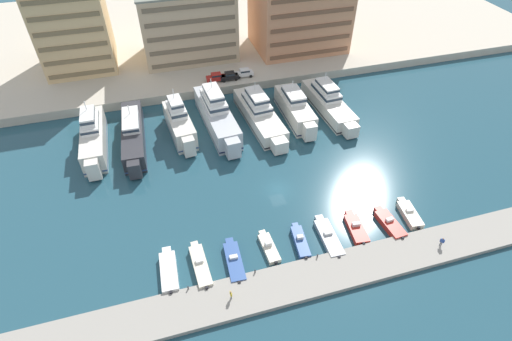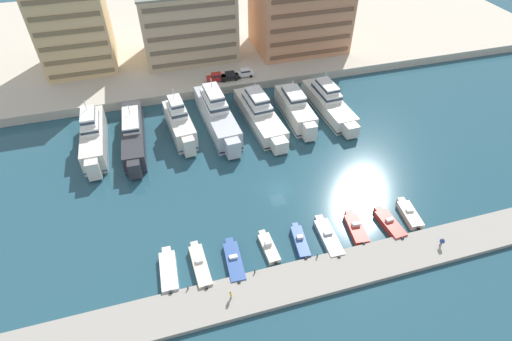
{
  "view_description": "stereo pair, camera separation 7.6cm",
  "coord_description": "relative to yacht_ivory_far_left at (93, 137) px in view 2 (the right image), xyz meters",
  "views": [
    {
      "loc": [
        -16.61,
        -44.04,
        46.25
      ],
      "look_at": [
        -3.02,
        2.86,
        2.5
      ],
      "focal_mm": 28.0,
      "sensor_mm": 36.0,
      "label": 1
    },
    {
      "loc": [
        -16.54,
        -44.06,
        46.25
      ],
      "look_at": [
        -3.02,
        2.86,
        2.5
      ],
      "focal_mm": 28.0,
      "sensor_mm": 36.0,
      "label": 2
    }
  ],
  "objects": [
    {
      "name": "ground_plane",
      "position": [
        28.87,
        -19.78,
        -2.57
      ],
      "size": [
        400.0,
        400.0,
        0.0
      ],
      "primitive_type": "plane",
      "color": "#234C5B"
    },
    {
      "name": "quay_promenade",
      "position": [
        28.87,
        46.93,
        -1.62
      ],
      "size": [
        180.0,
        70.0,
        1.9
      ],
      "primitive_type": "cube",
      "color": "beige",
      "rests_on": "ground"
    },
    {
      "name": "pier_dock",
      "position": [
        28.87,
        -37.17,
        -2.23
      ],
      "size": [
        120.0,
        5.83,
        0.69
      ],
      "primitive_type": "cube",
      "color": "#9E998E",
      "rests_on": "ground"
    },
    {
      "name": "yacht_ivory_far_left",
      "position": [
        0.0,
        0.0,
        0.0
      ],
      "size": [
        3.99,
        18.64,
        8.71
      ],
      "color": "silver",
      "rests_on": "ground"
    },
    {
      "name": "yacht_charcoal_left",
      "position": [
        6.95,
        -0.44,
        -0.56
      ],
      "size": [
        4.42,
        21.07,
        6.63
      ],
      "color": "#333338",
      "rests_on": "ground"
    },
    {
      "name": "yacht_ivory_mid_left",
      "position": [
        15.65,
        -0.13,
        0.1
      ],
      "size": [
        4.97,
        15.3,
        8.98
      ],
      "color": "silver",
      "rests_on": "ground"
    },
    {
      "name": "yacht_silver_center_left",
      "position": [
        23.02,
        0.72,
        0.09
      ],
      "size": [
        5.86,
        21.95,
        9.0
      ],
      "color": "silver",
      "rests_on": "ground"
    },
    {
      "name": "yacht_ivory_center",
      "position": [
        31.38,
        -0.36,
        -0.5
      ],
      "size": [
        6.32,
        21.62,
        7.66
      ],
      "color": "silver",
      "rests_on": "ground"
    },
    {
      "name": "yacht_ivory_center_right",
      "position": [
        38.67,
        -0.94,
        -0.34
      ],
      "size": [
        4.19,
        16.87,
        7.2
      ],
      "color": "silver",
      "rests_on": "ground"
    },
    {
      "name": "yacht_ivory_mid_right",
      "position": [
        46.18,
        -0.3,
        -0.54
      ],
      "size": [
        5.39,
        20.34,
        7.46
      ],
      "color": "silver",
      "rests_on": "ground"
    },
    {
      "name": "motorboat_white_far_left",
      "position": [
        9.6,
        -30.97,
        -2.04
      ],
      "size": [
        2.39,
        7.46,
        1.05
      ],
      "color": "white",
      "rests_on": "ground"
    },
    {
      "name": "motorboat_cream_left",
      "position": [
        13.82,
        -31.31,
        -2.03
      ],
      "size": [
        2.19,
        7.94,
        1.44
      ],
      "color": "beige",
      "rests_on": "ground"
    },
    {
      "name": "motorboat_blue_mid_left",
      "position": [
        18.41,
        -31.8,
        -2.13
      ],
      "size": [
        2.36,
        7.64,
        1.23
      ],
      "color": "#33569E",
      "rests_on": "ground"
    },
    {
      "name": "motorboat_cream_center_left",
      "position": [
        23.71,
        -30.85,
        -2.18
      ],
      "size": [
        1.96,
        6.14,
        1.3
      ],
      "color": "beige",
      "rests_on": "ground"
    },
    {
      "name": "motorboat_blue_center",
      "position": [
        28.31,
        -31.21,
        -2.07
      ],
      "size": [
        2.17,
        6.53,
        1.46
      ],
      "color": "#33569E",
      "rests_on": "ground"
    },
    {
      "name": "motorboat_grey_center_right",
      "position": [
        32.57,
        -31.54,
        -2.15
      ],
      "size": [
        2.42,
        8.11,
        1.19
      ],
      "color": "#9EA3A8",
      "rests_on": "ground"
    },
    {
      "name": "motorboat_red_mid_right",
      "position": [
        37.18,
        -31.1,
        -2.14
      ],
      "size": [
        2.78,
        6.7,
        1.35
      ],
      "color": "red",
      "rests_on": "ground"
    },
    {
      "name": "motorboat_red_right",
      "position": [
        42.36,
        -31.78,
        -2.07
      ],
      "size": [
        2.5,
        6.76,
        1.42
      ],
      "color": "red",
      "rests_on": "ground"
    },
    {
      "name": "motorboat_cream_far_right",
      "position": [
        46.31,
        -30.89,
        -2.08
      ],
      "size": [
        2.58,
        6.43,
        1.33
      ],
      "color": "beige",
      "rests_on": "ground"
    },
    {
      "name": "car_red_far_left",
      "position": [
        25.84,
        14.94,
        0.31
      ],
      "size": [
        4.14,
        2.01,
        1.8
      ],
      "color": "red",
      "rests_on": "quay_promenade"
    },
    {
      "name": "car_black_left",
      "position": [
        28.84,
        14.61,
        0.31
      ],
      "size": [
        4.11,
        1.95,
        1.8
      ],
      "color": "black",
      "rests_on": "quay_promenade"
    },
    {
      "name": "car_white_mid_left",
      "position": [
        32.4,
        15.16,
        0.31
      ],
      "size": [
        4.13,
        1.97,
        1.8
      ],
      "color": "white",
      "rests_on": "quay_promenade"
    },
    {
      "name": "apartment_block_far_left",
      "position": [
        -2.41,
        31.54,
        10.58
      ],
      "size": [
        15.22,
        16.38,
        24.38
      ],
      "color": "#E0BC84",
      "rests_on": "quay_promenade"
    },
    {
      "name": "apartment_block_left",
      "position": [
        22.52,
        29.54,
        7.4
      ],
      "size": [
        21.79,
        15.02,
        18.03
      ],
      "color": "#C6AD89",
      "rests_on": "quay_promenade"
    },
    {
      "name": "pedestrian_near_edge",
      "position": [
        47.03,
        -37.53,
        -0.93
      ],
      "size": [
        0.45,
        0.51,
        1.61
      ],
      "color": "#4C515B",
      "rests_on": "pier_dock"
    },
    {
      "name": "pedestrian_mid_deck",
      "position": [
        16.69,
        -37.32,
        -0.96
      ],
      "size": [
        0.22,
        0.6,
        1.55
      ],
      "color": "#4C515B",
      "rests_on": "pier_dock"
    },
    {
      "name": "bollard_west",
      "position": [
        11.69,
        -34.51,
        -1.56
      ],
      "size": [
        0.2,
        0.2,
        0.61
      ],
      "color": "#2D2D33",
      "rests_on": "pier_dock"
    },
    {
      "name": "bollard_west_mid",
      "position": [
        20.62,
        -34.51,
        -1.56
      ],
      "size": [
        0.2,
        0.2,
        0.61
      ],
      "color": "#2D2D33",
      "rests_on": "pier_dock"
    },
    {
      "name": "bollard_east_mid",
      "position": [
        29.55,
        -34.51,
        -1.56
      ],
      "size": [
        0.2,
        0.2,
        0.61
      ],
      "color": "#2D2D33",
      "rests_on": "pier_dock"
    }
  ]
}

